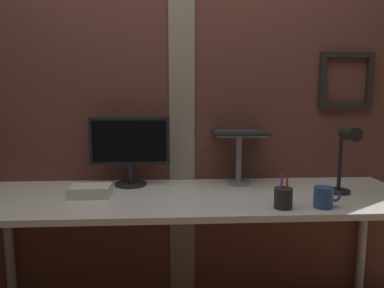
# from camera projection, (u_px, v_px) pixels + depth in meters

# --- Properties ---
(brick_wall_back) EXTENTS (3.49, 0.16, 2.55)m
(brick_wall_back) POSITION_uv_depth(u_px,v_px,m) (176.00, 94.00, 2.16)
(brick_wall_back) COLOR brown
(brick_wall_back) RESTS_ON ground_plane
(desk) EXTENTS (2.26, 0.67, 0.76)m
(desk) POSITION_uv_depth(u_px,v_px,m) (193.00, 207.00, 1.86)
(desk) COLOR silver
(desk) RESTS_ON ground_plane
(monitor) EXTENTS (0.45, 0.18, 0.39)m
(monitor) POSITION_uv_depth(u_px,v_px,m) (130.00, 145.00, 2.01)
(monitor) COLOR black
(monitor) RESTS_ON desk
(laptop_stand) EXTENTS (0.28, 0.22, 0.29)m
(laptop_stand) POSITION_uv_depth(u_px,v_px,m) (239.00, 151.00, 2.05)
(laptop_stand) COLOR gray
(laptop_stand) RESTS_ON desk
(laptop) EXTENTS (0.30, 0.32, 0.20)m
(laptop) POSITION_uv_depth(u_px,v_px,m) (237.00, 124.00, 2.10)
(laptop) COLOR black
(laptop) RESTS_ON laptop_stand
(desk_lamp) EXTENTS (0.12, 0.20, 0.36)m
(desk_lamp) POSITION_uv_depth(u_px,v_px,m) (346.00, 153.00, 1.80)
(desk_lamp) COLOR black
(desk_lamp) RESTS_ON desk
(pen_cup) EXTENTS (0.08, 0.08, 0.16)m
(pen_cup) POSITION_uv_depth(u_px,v_px,m) (283.00, 198.00, 1.63)
(pen_cup) COLOR #262628
(pen_cup) RESTS_ON desk
(coffee_mug) EXTENTS (0.13, 0.09, 0.10)m
(coffee_mug) POSITION_uv_depth(u_px,v_px,m) (324.00, 197.00, 1.64)
(coffee_mug) COLOR #2D4C8C
(coffee_mug) RESTS_ON desk
(paper_clutter_stack) EXTENTS (0.20, 0.14, 0.06)m
(paper_clutter_stack) POSITION_uv_depth(u_px,v_px,m) (90.00, 191.00, 1.81)
(paper_clutter_stack) COLOR silver
(paper_clutter_stack) RESTS_ON desk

